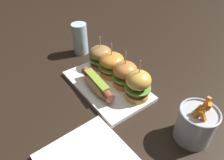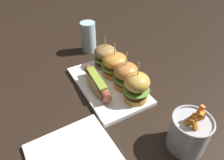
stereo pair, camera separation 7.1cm
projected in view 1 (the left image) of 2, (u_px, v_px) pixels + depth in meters
The scene contains 9 objects.
ground_plane at pixel (107, 87), 0.76m from camera, with size 3.00×3.00×0.00m, color black.
platter_main at pixel (107, 85), 0.76m from camera, with size 0.33×0.20×0.01m, color white.
hot_dog at pixel (97, 84), 0.71m from camera, with size 0.18×0.06×0.05m.
slider_far_left at pixel (101, 56), 0.82m from camera, with size 0.09×0.09×0.13m.
slider_center_left at pixel (112, 64), 0.77m from camera, with size 0.10×0.10×0.13m.
slider_center_right at pixel (125, 74), 0.72m from camera, with size 0.09×0.09×0.14m.
slider_far_right at pixel (138, 85), 0.67m from camera, with size 0.09×0.09×0.15m.
fries_bucket at pixel (196, 124), 0.56m from camera, with size 0.11×0.11×0.15m.
water_glass at pixel (80, 39), 0.91m from camera, with size 0.07×0.07×0.14m, color silver.
Camera 1 is at (0.47, -0.33, 0.50)m, focal length 32.80 mm.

